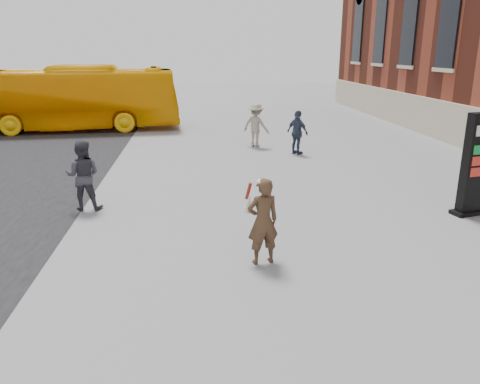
{
  "coord_description": "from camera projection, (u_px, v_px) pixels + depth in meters",
  "views": [
    {
      "loc": [
        -2.0,
        -9.1,
        4.05
      ],
      "look_at": [
        -1.07,
        0.29,
        1.17
      ],
      "focal_mm": 35.0,
      "sensor_mm": 36.0,
      "label": 1
    }
  ],
  "objects": [
    {
      "name": "ground",
      "position": [
        291.0,
        246.0,
        10.03
      ],
      "size": [
        100.0,
        100.0,
        0.0
      ],
      "primitive_type": "plane",
      "color": "#9E9EA3"
    },
    {
      "name": "info_pylon",
      "position": [
        474.0,
        165.0,
        11.64
      ],
      "size": [
        0.9,
        0.6,
        2.6
      ],
      "rotation": [
        0.0,
        0.0,
        0.23
      ],
      "color": "black",
      "rests_on": "ground"
    },
    {
      "name": "woman",
      "position": [
        263.0,
        220.0,
        9.03
      ],
      "size": [
        0.75,
        0.7,
        1.74
      ],
      "rotation": [
        0.0,
        0.0,
        3.36
      ],
      "color": "#3E2919",
      "rests_on": "ground"
    },
    {
      "name": "bus",
      "position": [
        62.0,
        98.0,
        23.98
      ],
      "size": [
        12.03,
        3.72,
        3.3
      ],
      "primitive_type": "imported",
      "rotation": [
        0.0,
        0.0,
        1.65
      ],
      "color": "#F2A905",
      "rests_on": "road"
    },
    {
      "name": "pedestrian_a",
      "position": [
        83.0,
        175.0,
        12.14
      ],
      "size": [
        0.93,
        0.74,
        1.84
      ],
      "primitive_type": "imported",
      "rotation": [
        0.0,
        0.0,
        3.09
      ],
      "color": "#36353E",
      "rests_on": "ground"
    },
    {
      "name": "pedestrian_b",
      "position": [
        256.0,
        125.0,
        20.13
      ],
      "size": [
        1.38,
        1.27,
        1.87
      ],
      "primitive_type": "imported",
      "rotation": [
        0.0,
        0.0,
        2.51
      ],
      "color": "gray",
      "rests_on": "ground"
    },
    {
      "name": "pedestrian_c",
      "position": [
        297.0,
        133.0,
        18.67
      ],
      "size": [
        0.95,
        1.08,
        1.75
      ],
      "primitive_type": "imported",
      "rotation": [
        0.0,
        0.0,
        2.2
      ],
      "color": "#2D394D",
      "rests_on": "ground"
    }
  ]
}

